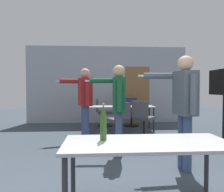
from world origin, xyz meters
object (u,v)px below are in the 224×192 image
(person_center_tall, at_px, (84,97))
(beer_bottle, at_px, (103,123))
(office_chair_near_pushed, at_px, (143,120))
(office_chair_mid_tucked, at_px, (131,113))
(tv_screen, at_px, (224,96))
(office_chair_side_rolled, at_px, (119,121))
(office_chair_far_left, at_px, (103,113))
(person_far_watching, at_px, (184,101))
(person_near_casual, at_px, (118,101))

(person_center_tall, distance_m, beer_bottle, 3.10)
(office_chair_near_pushed, height_order, beer_bottle, beer_bottle)
(office_chair_mid_tucked, xyz_separation_m, beer_bottle, (-1.07, -5.09, 0.47))
(tv_screen, height_order, office_chair_side_rolled, tv_screen)
(office_chair_mid_tucked, distance_m, office_chair_far_left, 0.96)
(office_chair_far_left, bearing_deg, person_far_watching, 13.22)
(person_center_tall, bearing_deg, office_chair_mid_tucked, -50.56)
(person_center_tall, relative_size, office_chair_side_rolled, 1.92)
(tv_screen, xyz_separation_m, beer_bottle, (-2.65, -2.31, -0.18))
(person_near_casual, height_order, office_chair_mid_tucked, person_near_casual)
(person_center_tall, height_order, office_chair_near_pushed, person_center_tall)
(office_chair_mid_tucked, bearing_deg, office_chair_side_rolled, 72.35)
(person_center_tall, xyz_separation_m, office_chair_mid_tucked, (1.44, 2.02, -0.60))
(person_center_tall, bearing_deg, person_far_watching, -156.25)
(person_near_casual, relative_size, person_center_tall, 0.97)
(tv_screen, bearing_deg, office_chair_far_left, -137.08)
(tv_screen, distance_m, office_chair_mid_tucked, 3.26)
(person_near_casual, distance_m, office_chair_mid_tucked, 3.39)
(person_far_watching, distance_m, beer_bottle, 1.64)
(office_chair_side_rolled, height_order, office_chair_far_left, office_chair_far_left)
(office_chair_side_rolled, distance_m, office_chair_far_left, 1.76)
(person_near_casual, relative_size, office_chair_near_pushed, 1.79)
(office_chair_mid_tucked, height_order, beer_bottle, beer_bottle)
(person_far_watching, bearing_deg, person_near_casual, 46.02)
(tv_screen, height_order, office_chair_mid_tucked, tv_screen)
(tv_screen, xyz_separation_m, office_chair_mid_tucked, (-1.58, 2.78, -0.64))
(office_chair_side_rolled, bearing_deg, person_near_casual, -119.15)
(office_chair_near_pushed, bearing_deg, tv_screen, 2.75)
(office_chair_mid_tucked, bearing_deg, tv_screen, 120.34)
(person_far_watching, bearing_deg, office_chair_side_rolled, 14.55)
(person_center_tall, height_order, office_chair_far_left, person_center_tall)
(person_near_casual, bearing_deg, tv_screen, -76.22)
(tv_screen, height_order, person_center_tall, person_center_tall)
(person_far_watching, xyz_separation_m, office_chair_side_rolled, (-0.77, 2.28, -0.65))
(person_center_tall, relative_size, office_chair_mid_tucked, 1.86)
(tv_screen, distance_m, person_near_casual, 2.38)
(person_near_casual, xyz_separation_m, office_chair_near_pushed, (0.79, 1.52, -0.58))
(office_chair_side_rolled, xyz_separation_m, beer_bottle, (-0.49, -3.33, 0.49))
(person_near_casual, relative_size, office_chair_far_left, 1.85)
(person_far_watching, xyz_separation_m, person_center_tall, (-1.63, 2.02, -0.02))
(person_center_tall, xyz_separation_m, office_chair_side_rolled, (0.86, 0.26, -0.62))
(person_near_casual, distance_m, office_chair_far_left, 3.28)
(person_near_casual, xyz_separation_m, office_chair_far_left, (-0.21, 3.22, -0.60))
(office_chair_side_rolled, xyz_separation_m, office_chair_far_left, (-0.38, 1.72, 0.01))
(office_chair_near_pushed, distance_m, beer_bottle, 3.56)
(beer_bottle, bearing_deg, office_chair_mid_tucked, 78.14)
(beer_bottle, bearing_deg, office_chair_far_left, 88.79)
(office_chair_mid_tucked, xyz_separation_m, office_chair_side_rolled, (-0.58, -1.76, -0.02))
(office_chair_side_rolled, bearing_deg, beer_bottle, -121.10)
(person_far_watching, relative_size, office_chair_near_pushed, 1.86)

